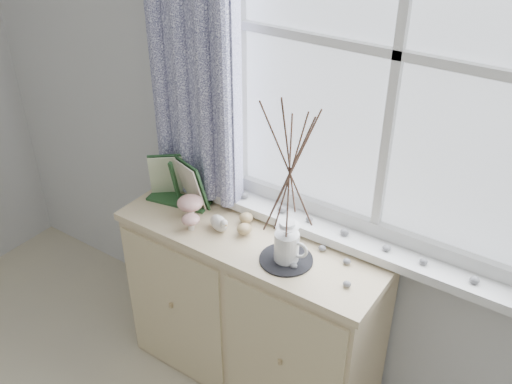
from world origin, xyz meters
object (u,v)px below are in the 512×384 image
toadstool_cluster (190,208)px  twig_pitcher (289,166)px  sideboard (253,308)px  botanical_book (173,183)px

toadstool_cluster → twig_pitcher: (0.49, -0.00, 0.36)m
sideboard → toadstool_cluster: size_ratio=7.22×
sideboard → twig_pitcher: bearing=-18.3°
botanical_book → toadstool_cluster: (0.14, -0.05, -0.05)m
sideboard → botanical_book: (-0.42, -0.01, 0.54)m
sideboard → twig_pitcher: size_ratio=1.61×
twig_pitcher → sideboard: bearing=149.4°
sideboard → toadstool_cluster: bearing=-166.6°
toadstool_cluster → twig_pitcher: size_ratio=0.22×
botanical_book → sideboard: bearing=-9.6°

